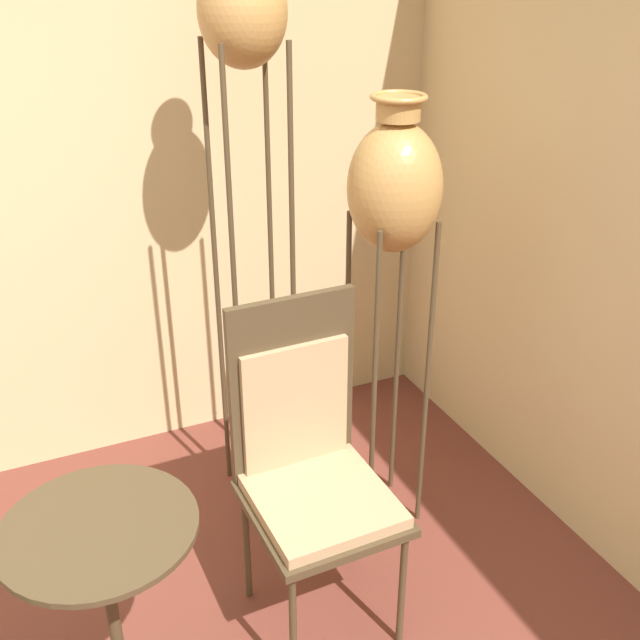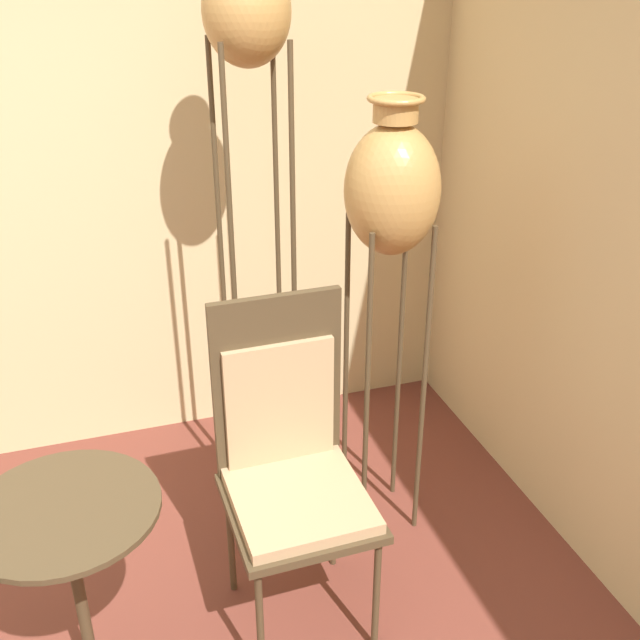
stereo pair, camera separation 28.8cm
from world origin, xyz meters
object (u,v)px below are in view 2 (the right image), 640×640
vase_stand_tall (247,31)px  side_table (74,566)px  vase_stand_medium (392,195)px  chair (290,454)px

vase_stand_tall → side_table: size_ratio=2.88×
vase_stand_medium → side_table: 1.53m
vase_stand_tall → chair: bearing=-95.9°
vase_stand_medium → side_table: (-1.17, -0.54, -0.82)m
chair → side_table: 0.74m
vase_stand_tall → vase_stand_medium: size_ratio=1.30×
vase_stand_tall → side_table: bearing=-130.3°
vase_stand_medium → chair: bearing=-145.3°
vase_stand_medium → chair: (-0.47, -0.32, -0.75)m
vase_stand_tall → side_table: 1.78m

